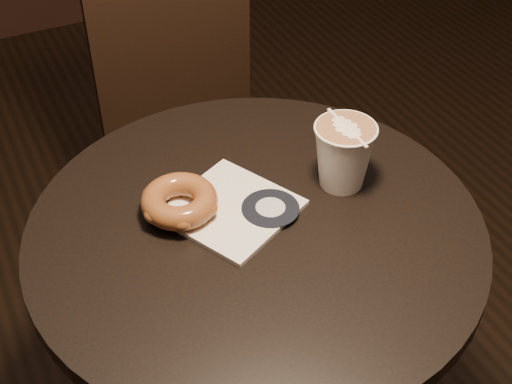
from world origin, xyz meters
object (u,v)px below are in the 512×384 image
(doughnut, at_px, (179,201))
(chair, at_px, (185,107))
(pastry_bag, at_px, (231,209))
(latte_cup, at_px, (343,156))
(cafe_table, at_px, (256,309))

(doughnut, bearing_deg, chair, 68.93)
(pastry_bag, relative_size, latte_cup, 1.58)
(latte_cup, bearing_deg, chair, 93.79)
(cafe_table, xyz_separation_m, doughnut, (-0.09, 0.07, 0.23))
(cafe_table, height_order, pastry_bag, pastry_bag)
(pastry_bag, height_order, latte_cup, latte_cup)
(doughnut, height_order, latte_cup, latte_cup)
(chair, bearing_deg, pastry_bag, -98.93)
(pastry_bag, bearing_deg, cafe_table, -89.49)
(chair, bearing_deg, doughnut, -106.17)
(pastry_bag, bearing_deg, chair, 49.61)
(cafe_table, height_order, chair, chair)
(chair, distance_m, pastry_bag, 0.66)
(cafe_table, distance_m, pastry_bag, 0.21)
(cafe_table, xyz_separation_m, latte_cup, (0.17, 0.03, 0.25))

